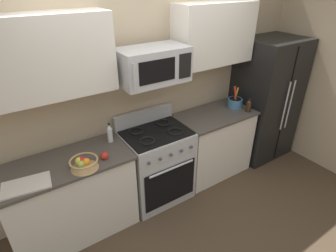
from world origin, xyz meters
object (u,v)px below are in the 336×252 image
utensil_crock (235,102)px  fruit_basket (84,163)px  microwave (153,65)px  range_oven (156,164)px  cutting_board (26,185)px  refrigerator (265,100)px  bottle_soy (249,106)px  apple_loose (104,156)px  bottle_vinegar (110,133)px

utensil_crock → fruit_basket: 2.16m
microwave → range_oven: bearing=-89.9°
range_oven → cutting_board: range_oven is taller
refrigerator → microwave: size_ratio=2.46×
utensil_crock → refrigerator: bearing=-3.4°
microwave → fruit_basket: (-0.89, -0.21, -0.72)m
utensil_crock → fruit_basket: bearing=-174.5°
refrigerator → bottle_soy: refrigerator is taller
fruit_basket → cutting_board: size_ratio=0.67×
refrigerator → microwave: 2.03m
range_oven → bottle_soy: bottle_soy is taller
refrigerator → apple_loose: bearing=-176.9°
microwave → bottle_soy: microwave is taller
bottle_vinegar → bottle_soy: (1.80, -0.30, -0.02)m
apple_loose → utensil_crock: bearing=5.1°
range_oven → apple_loose: size_ratio=14.17×
bottle_soy → microwave: bearing=170.8°
microwave → cutting_board: bearing=-172.4°
cutting_board → fruit_basket: bearing=-3.4°
microwave → bottle_soy: bearing=-9.2°
apple_loose → range_oven: bearing=13.1°
cutting_board → microwave: bearing=7.6°
refrigerator → bottle_soy: size_ratio=9.60×
refrigerator → cutting_board: size_ratio=4.51×
utensil_crock → bottle_soy: utensil_crock is taller
microwave → fruit_basket: microwave is taller
microwave → apple_loose: bearing=-164.8°
range_oven → utensil_crock: 1.36m
fruit_basket → apple_loose: bearing=8.3°
utensil_crock → bottle_vinegar: (-1.76, 0.10, 0.03)m
fruit_basket → range_oven: bearing=12.0°
microwave → cutting_board: microwave is taller
microwave → bottle_vinegar: (-0.50, 0.09, -0.68)m
fruit_basket → bottle_soy: bottle_soy is taller
bottle_soy → fruit_basket: bearing=-180.0°
range_oven → bottle_soy: (1.30, -0.19, 0.52)m
utensil_crock → cutting_board: 2.65m
cutting_board → bottle_soy: bottle_soy is taller
refrigerator → cutting_board: (-3.24, -0.14, 0.04)m
refrigerator → bottle_vinegar: bearing=176.8°
apple_loose → cutting_board: bearing=-179.8°
refrigerator → apple_loose: 2.54m
range_oven → cutting_board: bearing=-173.4°
fruit_basket → apple_loose: size_ratio=3.42×
fruit_basket → bottle_soy: bearing=0.0°
cutting_board → bottle_soy: size_ratio=2.13×
fruit_basket → bottle_soy: (2.19, 0.00, 0.03)m
range_oven → cutting_board: size_ratio=2.79×
microwave → bottle_soy: (1.30, -0.21, -0.70)m
microwave → fruit_basket: size_ratio=2.72×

